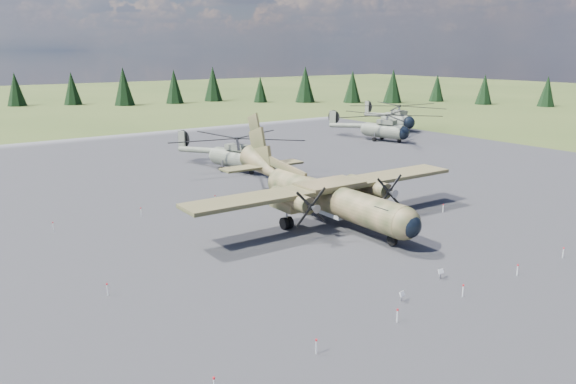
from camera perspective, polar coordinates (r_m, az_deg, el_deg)
ground at (r=45.82m, az=2.20°, el=-5.45°), size 500.00×500.00×0.00m
apron at (r=53.67m, az=-4.35°, el=-2.52°), size 120.00×120.00×0.04m
transport_plane at (r=52.16m, az=3.54°, el=0.09°), size 28.59×26.01×9.45m
helicopter_near at (r=73.22m, az=-5.46°, el=4.55°), size 21.84×22.77×4.54m
helicopter_mid at (r=99.41m, az=9.75°, el=7.02°), size 22.78×23.70×4.72m
helicopter_far at (r=114.36m, az=11.07°, el=7.95°), size 22.96×24.39×4.95m
info_placard_left at (r=36.58m, az=11.50°, el=-10.20°), size 0.47×0.26×0.69m
info_placard_right at (r=40.60m, az=15.25°, el=-7.89°), size 0.47×0.22×0.72m
barrier_fence at (r=45.32m, az=1.80°, el=-4.99°), size 33.12×29.62×0.85m
treeline at (r=49.89m, az=-1.77°, el=2.00°), size 285.13×289.34×10.99m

